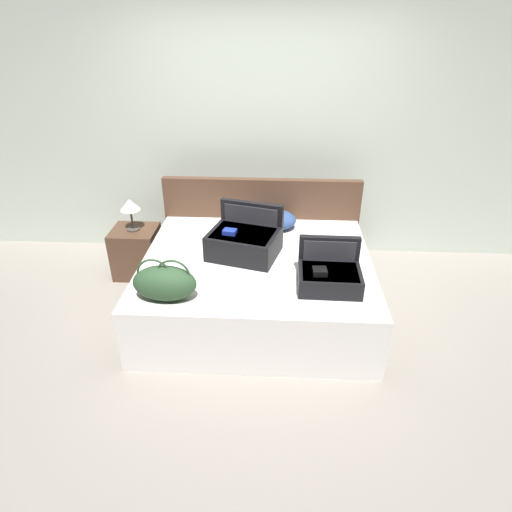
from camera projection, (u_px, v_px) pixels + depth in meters
The scene contains 11 objects.
ground_plane at pixel (254, 338), 3.60m from camera, with size 12.00×12.00×0.00m, color gray.
back_wall at pixel (263, 132), 4.40m from camera, with size 8.00×0.10×2.60m, color #B7C1B2.
bed at pixel (257, 285), 3.81m from camera, with size 1.94×1.66×0.53m, color silver.
headboard at pixel (261, 223), 4.47m from camera, with size 1.98×0.08×0.94m, color #4C3323.
hard_case_large at pixel (244, 240), 3.69m from camera, with size 0.67×0.59×0.41m.
hard_case_medium at pixel (329, 274), 3.28m from camera, with size 0.48×0.40×0.34m.
duffel_bag at pixel (165, 283), 3.11m from camera, with size 0.47×0.26×0.33m.
pillow_near_headboard at pixel (274, 220), 4.17m from camera, with size 0.42×0.32×0.18m, color navy.
pillow_center_head at pixel (325, 241), 3.78m from camera, with size 0.43×0.26×0.17m, color white.
nightstand at pixel (137, 252), 4.39m from camera, with size 0.44×0.40×0.50m, color #4C3323.
table_lamp at pixel (130, 206), 4.14m from camera, with size 0.19×0.19×0.32m.
Camera 1 is at (0.17, -2.79, 2.36)m, focal length 30.42 mm.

